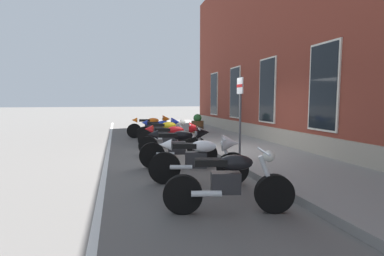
{
  "coord_description": "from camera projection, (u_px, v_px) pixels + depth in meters",
  "views": [
    {
      "loc": [
        8.66,
        -2.89,
        1.73
      ],
      "look_at": [
        -0.67,
        -0.45,
        0.8
      ],
      "focal_mm": 27.05,
      "sensor_mm": 36.0,
      "label": 1
    }
  ],
  "objects": [
    {
      "name": "motorcycle_orange_sport",
      "position": [
        153.0,
        126.0,
        13.22
      ],
      "size": [
        0.66,
        2.17,
        1.05
      ],
      "color": "black",
      "rests_on": "ground_plane"
    },
    {
      "name": "motorcycle_black_naked",
      "position": [
        230.0,
        183.0,
        4.38
      ],
      "size": [
        0.71,
        1.98,
        0.98
      ],
      "color": "black",
      "rests_on": "ground_plane"
    },
    {
      "name": "motorcycle_red_sport",
      "position": [
        175.0,
        138.0,
        8.91
      ],
      "size": [
        0.92,
        2.03,
        1.06
      ],
      "color": "black",
      "rests_on": "ground_plane"
    },
    {
      "name": "motorcycle_white_sport",
      "position": [
        202.0,
        157.0,
        5.91
      ],
      "size": [
        0.79,
        2.01,
        1.04
      ],
      "color": "black",
      "rests_on": "ground_plane"
    },
    {
      "name": "barrel_planter",
      "position": [
        198.0,
        125.0,
        14.15
      ],
      "size": [
        0.63,
        0.63,
        0.91
      ],
      "color": "brown",
      "rests_on": "sidewalk"
    },
    {
      "name": "motorcycle_black_sport",
      "position": [
        182.0,
        145.0,
        7.41
      ],
      "size": [
        0.62,
        2.01,
        1.08
      ],
      "color": "black",
      "rests_on": "ground_plane"
    },
    {
      "name": "brick_pub_facade",
      "position": [
        383.0,
        35.0,
        10.49
      ],
      "size": [
        22.24,
        7.53,
        8.21
      ],
      "color": "brown",
      "rests_on": "ground_plane"
    },
    {
      "name": "motorcycle_blue_sport",
      "position": [
        162.0,
        129.0,
        11.86
      ],
      "size": [
        0.91,
        1.91,
        1.02
      ],
      "color": "black",
      "rests_on": "ground_plane"
    },
    {
      "name": "motorcycle_yellow_naked",
      "position": [
        167.0,
        134.0,
        10.42
      ],
      "size": [
        0.78,
        2.0,
        1.02
      ],
      "color": "black",
      "rests_on": "ground_plane"
    },
    {
      "name": "parking_sign",
      "position": [
        240.0,
        105.0,
        7.94
      ],
      "size": [
        0.36,
        0.07,
        2.23
      ],
      "color": "#4C4C51",
      "rests_on": "sidewalk"
    },
    {
      "name": "ground_plane",
      "position": [
        211.0,
        154.0,
        9.23
      ],
      "size": [
        140.0,
        140.0,
        0.0
      ],
      "primitive_type": "plane",
      "color": "#565451"
    },
    {
      "name": "lane_stripe",
      "position": [
        107.0,
        159.0,
        8.43
      ],
      "size": [
        28.24,
        0.12,
        0.01
      ],
      "primitive_type": "cube",
      "color": "silver",
      "rests_on": "ground_plane"
    },
    {
      "name": "sidewalk",
      "position": [
        252.0,
        150.0,
        9.59
      ],
      "size": [
        28.24,
        2.86,
        0.14
      ],
      "primitive_type": "cube",
      "color": "slate",
      "rests_on": "ground_plane"
    }
  ]
}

